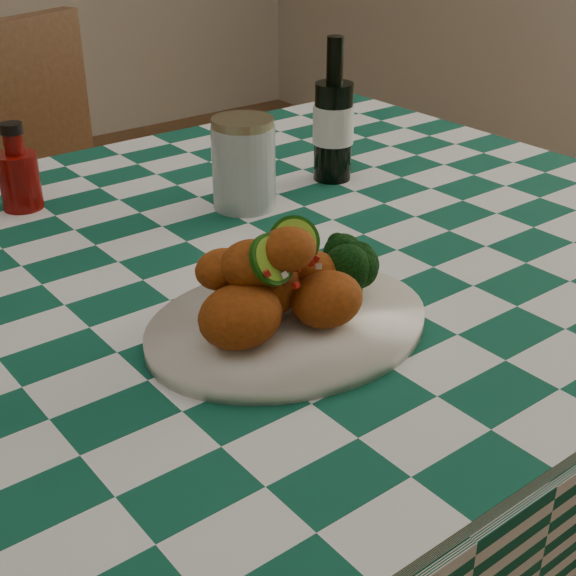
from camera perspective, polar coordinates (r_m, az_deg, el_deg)
dining_table at (r=1.23m, az=-8.69°, el=-16.00°), size 1.66×1.06×0.79m
plate at (r=0.87m, az=-0.00°, el=-2.69°), size 0.35×0.28×0.02m
fried_chicken_pile at (r=0.83m, az=-0.42°, el=0.86°), size 0.17×0.12×0.11m
broccoli_side at (r=0.91m, az=4.22°, el=1.62°), size 0.08×0.08×0.06m
ketchup_bottle at (r=1.24m, az=-18.69°, el=8.18°), size 0.07×0.07×0.13m
mason_jar at (r=1.18m, az=-3.16°, el=8.84°), size 0.12×0.12×0.13m
beer_bottle at (r=1.28m, az=3.26°, el=12.51°), size 0.08×0.08×0.22m
wooden_chair_right at (r=1.79m, az=-13.70°, el=1.99°), size 0.57×0.59×0.96m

